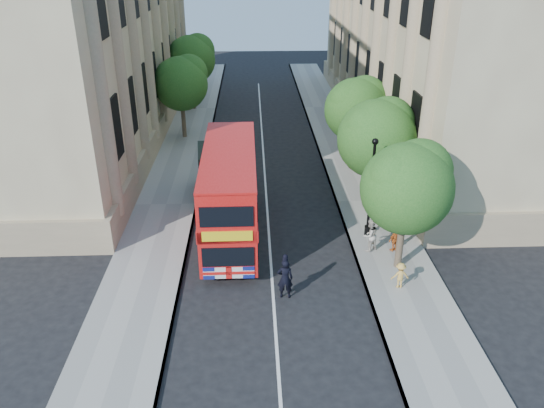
{
  "coord_description": "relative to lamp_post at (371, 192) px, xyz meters",
  "views": [
    {
      "loc": [
        -0.77,
        -17.43,
        13.34
      ],
      "look_at": [
        0.12,
        5.28,
        2.3
      ],
      "focal_mm": 35.0,
      "sensor_mm": 36.0,
      "label": 1
    }
  ],
  "objects": [
    {
      "name": "tree_right_near",
      "position": [
        0.84,
        -2.97,
        1.74
      ],
      "size": [
        4.0,
        4.0,
        6.08
      ],
      "color": "#473828",
      "rests_on": "ground"
    },
    {
      "name": "woman_pedestrian",
      "position": [
        -0.23,
        -1.53,
        -1.56
      ],
      "size": [
        1.01,
        0.95,
        1.65
      ],
      "primitive_type": "imported",
      "rotation": [
        0.0,
        0.0,
        3.69
      ],
      "color": "beige",
      "rests_on": "pavement_right"
    },
    {
      "name": "building_right",
      "position": [
        8.8,
        18.0,
        6.49
      ],
      "size": [
        12.0,
        38.0,
        18.0
      ],
      "primitive_type": "cube",
      "color": "tan",
      "rests_on": "ground"
    },
    {
      "name": "lamp_post",
      "position": [
        0.0,
        0.0,
        0.0
      ],
      "size": [
        0.32,
        0.32,
        5.16
      ],
      "color": "black",
      "rests_on": "pavement_right"
    },
    {
      "name": "double_decker_bus",
      "position": [
        -6.92,
        0.55,
        -0.07
      ],
      "size": [
        2.64,
        9.6,
        4.42
      ],
      "rotation": [
        0.0,
        0.0,
        0.01
      ],
      "color": "red",
      "rests_on": "ground"
    },
    {
      "name": "pavement_left",
      "position": [
        -10.75,
        4.0,
        -2.45
      ],
      "size": [
        3.5,
        80.0,
        0.12
      ],
      "primitive_type": "cube",
      "color": "gray",
      "rests_on": "ground"
    },
    {
      "name": "tree_right_far",
      "position": [
        0.84,
        9.03,
        1.8
      ],
      "size": [
        4.0,
        4.0,
        6.15
      ],
      "color": "#473828",
      "rests_on": "ground"
    },
    {
      "name": "pavement_right",
      "position": [
        0.75,
        4.0,
        -2.45
      ],
      "size": [
        3.5,
        80.0,
        0.12
      ],
      "primitive_type": "cube",
      "color": "gray",
      "rests_on": "ground"
    },
    {
      "name": "child_b",
      "position": [
        0.45,
        -4.65,
        -1.8
      ],
      "size": [
        0.79,
        0.48,
        1.19
      ],
      "primitive_type": "imported",
      "rotation": [
        0.0,
        0.0,
        3.2
      ],
      "color": "gold",
      "rests_on": "pavement_right"
    },
    {
      "name": "tree_right_mid",
      "position": [
        0.84,
        3.03,
        1.93
      ],
      "size": [
        4.2,
        4.2,
        6.37
      ],
      "color": "#473828",
      "rests_on": "ground"
    },
    {
      "name": "box_van",
      "position": [
        -7.89,
        5.05,
        -1.15
      ],
      "size": [
        2.41,
        5.0,
        2.77
      ],
      "rotation": [
        0.0,
        0.0,
        0.09
      ],
      "color": "black",
      "rests_on": "ground"
    },
    {
      "name": "tree_left_back",
      "position": [
        -10.96,
        24.03,
        2.2
      ],
      "size": [
        4.2,
        4.2,
        6.65
      ],
      "color": "#473828",
      "rests_on": "ground"
    },
    {
      "name": "building_left",
      "position": [
        -18.8,
        18.0,
        6.49
      ],
      "size": [
        12.0,
        38.0,
        18.0
      ],
      "primitive_type": "cube",
      "color": "tan",
      "rests_on": "ground"
    },
    {
      "name": "ground",
      "position": [
        -5.0,
        -6.0,
        -2.51
      ],
      "size": [
        120.0,
        120.0,
        0.0
      ],
      "primitive_type": "plane",
      "color": "black",
      "rests_on": "ground"
    },
    {
      "name": "tree_left_far",
      "position": [
        -10.96,
        16.03,
        1.93
      ],
      "size": [
        4.0,
        4.0,
        6.3
      ],
      "color": "#473828",
      "rests_on": "ground"
    },
    {
      "name": "police_constable",
      "position": [
        -4.51,
        -5.0,
        -1.6
      ],
      "size": [
        0.68,
        0.47,
        1.82
      ],
      "primitive_type": "imported",
      "rotation": [
        0.0,
        0.0,
        3.09
      ],
      "color": "black",
      "rests_on": "ground"
    },
    {
      "name": "child_a",
      "position": [
        0.97,
        -1.61,
        -1.78
      ],
      "size": [
        0.76,
        0.63,
        1.22
      ],
      "primitive_type": "imported",
      "rotation": [
        0.0,
        0.0,
        3.71
      ],
      "color": "orange",
      "rests_on": "pavement_right"
    }
  ]
}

